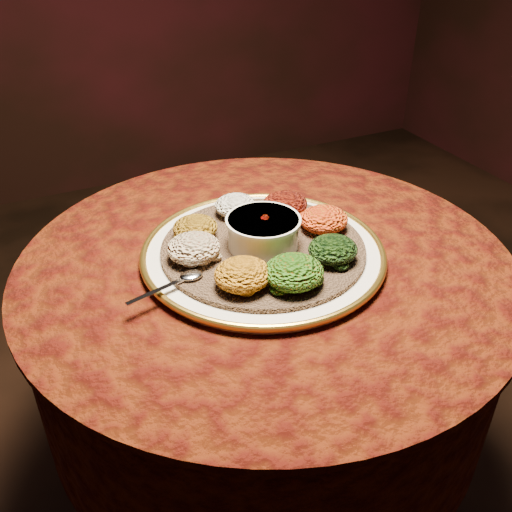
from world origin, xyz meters
name	(u,v)px	position (x,y,z in m)	size (l,w,h in m)	color
table	(265,328)	(0.00, 0.00, 0.55)	(0.96, 0.96, 0.73)	black
platter	(263,253)	(-0.01, 0.00, 0.75)	(0.53, 0.53, 0.02)	silver
injera	(263,248)	(-0.01, 0.00, 0.76)	(0.39, 0.39, 0.01)	brown
stew_bowl	(263,230)	(-0.01, 0.00, 0.80)	(0.14, 0.14, 0.06)	silver
spoon	(186,278)	(-0.18, -0.04, 0.77)	(0.15, 0.05, 0.01)	silver
portion_ayib	(236,205)	(0.00, 0.13, 0.78)	(0.09, 0.08, 0.04)	white
portion_kitfo	(285,204)	(0.09, 0.09, 0.78)	(0.09, 0.09, 0.05)	black
portion_tikil	(324,219)	(0.13, 0.00, 0.79)	(0.10, 0.09, 0.05)	#B7800F
portion_gomen	(333,249)	(0.09, -0.10, 0.78)	(0.09, 0.09, 0.04)	black
portion_mixveg	(294,272)	(-0.01, -0.14, 0.79)	(0.10, 0.10, 0.05)	#A4420A
portion_kik	(243,274)	(-0.09, -0.10, 0.79)	(0.10, 0.09, 0.05)	#B86B10
portion_timatim	(194,248)	(-0.14, 0.01, 0.79)	(0.10, 0.09, 0.05)	maroon
portion_shiro	(195,228)	(-0.11, 0.08, 0.78)	(0.09, 0.08, 0.04)	#865E10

